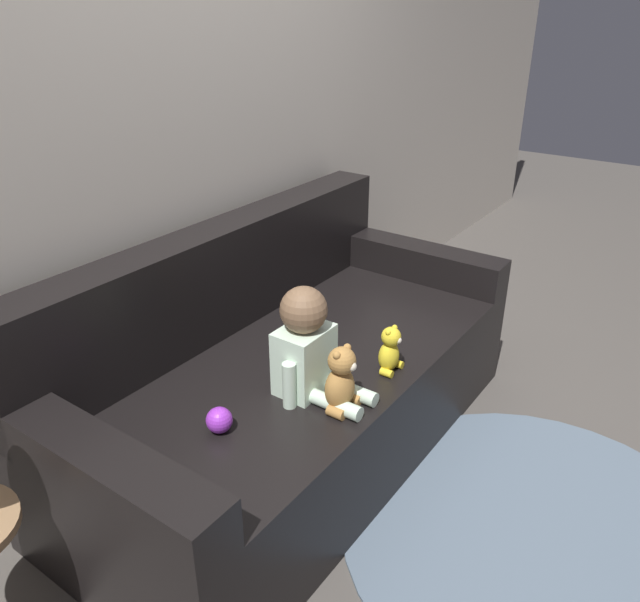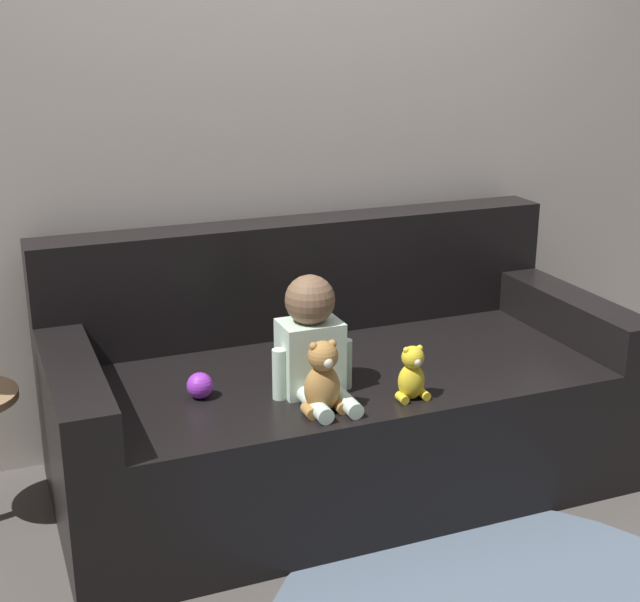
# 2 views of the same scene
# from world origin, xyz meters

# --- Properties ---
(ground_plane) EXTENTS (12.00, 12.00, 0.00)m
(ground_plane) POSITION_xyz_m (0.00, 0.00, 0.00)
(ground_plane) COLOR #4C4742
(wall_back) EXTENTS (8.00, 0.05, 2.60)m
(wall_back) POSITION_xyz_m (0.00, 0.56, 1.30)
(wall_back) COLOR beige
(wall_back) RESTS_ON ground_plane
(couch) EXTENTS (1.98, 0.94, 0.89)m
(couch) POSITION_xyz_m (0.00, 0.06, 0.31)
(couch) COLOR black
(couch) RESTS_ON ground_plane
(person_baby) EXTENTS (0.27, 0.34, 0.39)m
(person_baby) POSITION_xyz_m (-0.18, -0.19, 0.63)
(person_baby) COLOR silver
(person_baby) RESTS_ON couch
(teddy_bear_brown) EXTENTS (0.14, 0.11, 0.23)m
(teddy_bear_brown) POSITION_xyz_m (-0.21, -0.34, 0.57)
(teddy_bear_brown) COLOR #AD7A3D
(teddy_bear_brown) RESTS_ON couch
(plush_toy_side) EXTENTS (0.11, 0.08, 0.18)m
(plush_toy_side) POSITION_xyz_m (0.09, -0.36, 0.54)
(plush_toy_side) COLOR yellow
(plush_toy_side) RESTS_ON couch
(toy_ball) EXTENTS (0.08, 0.08, 0.08)m
(toy_ball) POSITION_xyz_m (-0.53, -0.10, 0.50)
(toy_ball) COLOR purple
(toy_ball) RESTS_ON couch
(floor_rug) EXTENTS (1.39, 1.39, 0.01)m
(floor_rug) POSITION_xyz_m (0.11, -0.98, 0.01)
(floor_rug) COLOR slate
(floor_rug) RESTS_ON ground_plane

